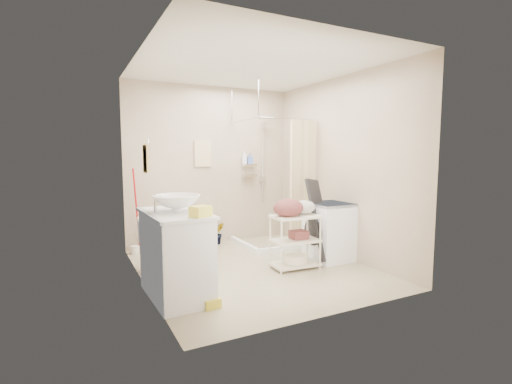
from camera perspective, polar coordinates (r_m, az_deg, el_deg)
floor at (r=4.98m, az=-0.31°, el=-11.63°), size 3.20×3.20×0.00m
ceiling at (r=4.87m, az=-0.33°, el=18.93°), size 2.80×3.20×0.04m
wall_back at (r=6.23m, az=-6.93°, el=4.03°), size 2.80×0.04×2.60m
wall_front at (r=3.40m, az=11.82°, el=2.35°), size 2.80×0.04×2.60m
wall_left at (r=4.32m, az=-17.22°, el=2.95°), size 0.04×3.20×2.60m
wall_right at (r=5.52m, az=12.81°, el=3.68°), size 0.04×3.20×2.60m
vanity at (r=4.03m, az=-12.24°, el=-9.37°), size 0.61×1.05×0.90m
sink at (r=3.97m, az=-12.12°, el=-1.66°), size 0.55×0.55×0.17m
counter_basket at (r=3.59m, az=-8.53°, el=-2.95°), size 0.23×0.21×0.10m
floor_basket at (r=3.81m, az=-6.89°, el=-16.34°), size 0.26×0.21×0.13m
toilet at (r=4.96m, az=-13.64°, el=-7.71°), size 0.71×0.45×0.69m
mop at (r=5.81m, az=-18.34°, el=-2.90°), size 0.15×0.15×1.28m
potted_plant_a at (r=6.19m, az=-6.93°, el=-6.71°), size 0.19×0.16×0.30m
potted_plant_b at (r=6.24m, az=-5.84°, el=-6.31°), size 0.20×0.17×0.37m
hanging_towel at (r=6.15m, az=-8.21°, el=5.85°), size 0.28×0.03×0.42m
towel_ring at (r=4.12m, az=-16.55°, el=5.21°), size 0.04×0.22×0.34m
tp_holder at (r=4.44m, az=-16.59°, el=-4.50°), size 0.08×0.12×0.14m
shower at (r=6.09m, az=2.42°, el=1.67°), size 1.10×1.10×2.10m
shampoo_bottle_a at (r=6.37m, az=-1.78°, el=5.35°), size 0.12×0.12×0.23m
shampoo_bottle_b at (r=6.42m, az=-0.93°, el=5.16°), size 0.10×0.10×0.19m
washing_machine at (r=5.38m, az=11.24°, el=-5.95°), size 0.57×0.59×0.81m
laundry_rack at (r=4.91m, az=6.05°, el=-6.82°), size 0.63×0.39×0.84m
ironing_board at (r=5.20m, az=9.77°, el=-4.19°), size 0.35×0.24×1.19m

